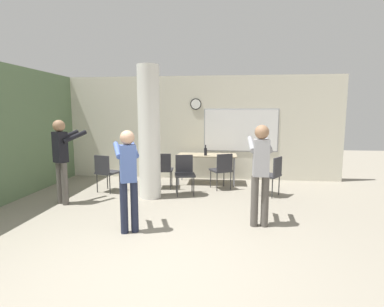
# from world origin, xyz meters

# --- Properties ---
(ground_plane) EXTENTS (24.00, 24.00, 0.00)m
(ground_plane) POSITION_xyz_m (0.00, 0.00, 0.00)
(ground_plane) COLOR gray
(wall_left_accent) EXTENTS (0.12, 7.00, 2.80)m
(wall_left_accent) POSITION_xyz_m (-3.50, 2.50, 1.40)
(wall_left_accent) COLOR #5B7551
(wall_left_accent) RESTS_ON ground_plane
(wall_back) EXTENTS (8.00, 0.15, 2.80)m
(wall_back) POSITION_xyz_m (0.03, 5.06, 1.40)
(wall_back) COLOR beige
(wall_back) RESTS_ON ground_plane
(support_pillar) EXTENTS (0.46, 0.46, 2.80)m
(support_pillar) POSITION_xyz_m (-0.70, 3.04, 1.40)
(support_pillar) COLOR silver
(support_pillar) RESTS_ON ground_plane
(folding_table) EXTENTS (1.51, 0.70, 0.75)m
(folding_table) POSITION_xyz_m (0.44, 4.46, 0.70)
(folding_table) COLOR tan
(folding_table) RESTS_ON ground_plane
(bottle_on_table) EXTENTS (0.08, 0.08, 0.27)m
(bottle_on_table) POSITION_xyz_m (0.42, 4.30, 0.85)
(bottle_on_table) COLOR black
(bottle_on_table) RESTS_ON folding_table
(chair_mid_room) EXTENTS (0.61, 0.61, 0.87)m
(chair_mid_room) POSITION_xyz_m (1.92, 3.42, 0.51)
(chair_mid_room) COLOR #2D2D33
(chair_mid_room) RESTS_ON ground_plane
(chair_table_right) EXTENTS (0.59, 0.59, 0.87)m
(chair_table_right) POSITION_xyz_m (0.84, 3.87, 0.51)
(chair_table_right) COLOR #2D2D33
(chair_table_right) RESTS_ON ground_plane
(chair_table_left) EXTENTS (0.47, 0.47, 0.87)m
(chair_table_left) POSITION_xyz_m (-0.56, 3.78, 0.51)
(chair_table_left) COLOR #2D2D33
(chair_table_left) RESTS_ON ground_plane
(chair_table_front) EXTENTS (0.52, 0.52, 0.87)m
(chair_table_front) POSITION_xyz_m (0.01, 3.39, 0.51)
(chair_table_front) COLOR #2D2D33
(chair_table_front) RESTS_ON ground_plane
(chair_near_pillar) EXTENTS (0.55, 0.55, 0.87)m
(chair_near_pillar) POSITION_xyz_m (-1.80, 3.33, 0.51)
(chair_near_pillar) COLOR #2D2D33
(chair_near_pillar) RESTS_ON ground_plane
(person_playing_front) EXTENTS (0.52, 0.63, 1.57)m
(person_playing_front) POSITION_xyz_m (-0.55, 1.13, 0.92)
(person_playing_front) COLOR #1E2338
(person_playing_front) RESTS_ON ground_plane
(person_watching_back) EXTENTS (0.57, 0.68, 1.68)m
(person_watching_back) POSITION_xyz_m (-2.31, 2.39, 0.99)
(person_watching_back) COLOR #514C47
(person_watching_back) RESTS_ON ground_plane
(person_playing_side) EXTENTS (0.36, 0.64, 1.63)m
(person_playing_side) POSITION_xyz_m (1.46, 1.60, 0.96)
(person_playing_side) COLOR #514C47
(person_playing_side) RESTS_ON ground_plane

